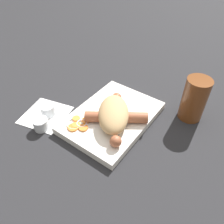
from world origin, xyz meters
The scene contains 9 objects.
ground_plane centered at (0.00, 0.00, 0.00)m, with size 3.00×3.00×0.00m, color #232326.
food_tray centered at (0.00, 0.00, 0.01)m, with size 0.27×0.19×0.02m.
bread_roll centered at (0.02, 0.02, 0.04)m, with size 0.16×0.15×0.05m.
sausage centered at (0.01, 0.02, 0.03)m, with size 0.17×0.15×0.03m.
pickled_veggies centered at (0.08, -0.05, 0.02)m, with size 0.07×0.07×0.00m.
napkin centered at (0.10, -0.17, 0.00)m, with size 0.15×0.15×0.00m.
condiment_cup_near centered at (0.09, -0.16, 0.01)m, with size 0.04×0.04×0.03m.
condiment_cup_far centered at (0.14, -0.13, 0.01)m, with size 0.04×0.04×0.03m.
drink_glass centered at (-0.14, 0.17, 0.06)m, with size 0.07×0.07×0.12m.
Camera 1 is at (0.36, 0.26, 0.43)m, focal length 35.00 mm.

